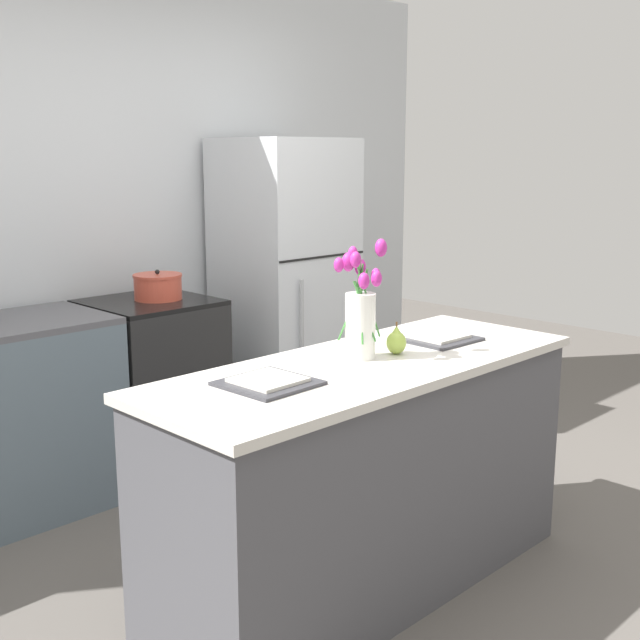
{
  "coord_description": "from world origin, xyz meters",
  "views": [
    {
      "loc": [
        -2.15,
        -1.9,
        1.65
      ],
      "look_at": [
        0.0,
        0.25,
        1.02
      ],
      "focal_mm": 45.0,
      "sensor_mm": 36.0,
      "label": 1
    }
  ],
  "objects_px": {
    "refrigerator": "(285,287)",
    "cooking_pot": "(158,287)",
    "plate_setting_left": "(268,382)",
    "plate_setting_right": "(437,338)",
    "pear_figurine": "(397,342)",
    "stove_range": "(153,385)",
    "flower_vase": "(361,312)"
  },
  "relations": [
    {
      "from": "plate_setting_left",
      "to": "stove_range",
      "type": "bearing_deg",
      "value": 70.27
    },
    {
      "from": "stove_range",
      "to": "flower_vase",
      "type": "xyz_separation_m",
      "value": [
        -0.08,
        -1.54,
        0.62
      ]
    },
    {
      "from": "refrigerator",
      "to": "cooking_pot",
      "type": "distance_m",
      "value": 0.91
    },
    {
      "from": "refrigerator",
      "to": "cooking_pot",
      "type": "relative_size",
      "value": 6.91
    },
    {
      "from": "refrigerator",
      "to": "pear_figurine",
      "type": "distance_m",
      "value": 1.83
    },
    {
      "from": "refrigerator",
      "to": "plate_setting_left",
      "type": "distance_m",
      "value": 2.18
    },
    {
      "from": "refrigerator",
      "to": "cooking_pot",
      "type": "bearing_deg",
      "value": -179.26
    },
    {
      "from": "stove_range",
      "to": "pear_figurine",
      "type": "xyz_separation_m",
      "value": [
        0.06,
        -1.6,
        0.49
      ]
    },
    {
      "from": "plate_setting_left",
      "to": "cooking_pot",
      "type": "xyz_separation_m",
      "value": [
        0.61,
        1.56,
        0.07
      ]
    },
    {
      "from": "stove_range",
      "to": "pear_figurine",
      "type": "bearing_deg",
      "value": -87.76
    },
    {
      "from": "plate_setting_left",
      "to": "plate_setting_right",
      "type": "distance_m",
      "value": 0.92
    },
    {
      "from": "pear_figurine",
      "to": "plate_setting_left",
      "type": "distance_m",
      "value": 0.63
    },
    {
      "from": "refrigerator",
      "to": "plate_setting_right",
      "type": "bearing_deg",
      "value": -110.53
    },
    {
      "from": "flower_vase",
      "to": "cooking_pot",
      "type": "relative_size",
      "value": 1.76
    },
    {
      "from": "stove_range",
      "to": "flower_vase",
      "type": "distance_m",
      "value": 1.67
    },
    {
      "from": "refrigerator",
      "to": "plate_setting_right",
      "type": "distance_m",
      "value": 1.68
    },
    {
      "from": "pear_figurine",
      "to": "plate_setting_left",
      "type": "xyz_separation_m",
      "value": [
        -0.63,
        0.03,
        -0.04
      ]
    },
    {
      "from": "refrigerator",
      "to": "stove_range",
      "type": "bearing_deg",
      "value": -179.96
    },
    {
      "from": "flower_vase",
      "to": "plate_setting_left",
      "type": "bearing_deg",
      "value": -177.03
    },
    {
      "from": "stove_range",
      "to": "refrigerator",
      "type": "xyz_separation_m",
      "value": [
        0.95,
        0.0,
        0.41
      ]
    },
    {
      "from": "plate_setting_left",
      "to": "cooking_pot",
      "type": "height_order",
      "value": "cooking_pot"
    },
    {
      "from": "flower_vase",
      "to": "pear_figurine",
      "type": "height_order",
      "value": "flower_vase"
    },
    {
      "from": "plate_setting_left",
      "to": "plate_setting_right",
      "type": "xyz_separation_m",
      "value": [
        0.92,
        0.0,
        0.0
      ]
    },
    {
      "from": "plate_setting_right",
      "to": "cooking_pot",
      "type": "xyz_separation_m",
      "value": [
        -0.31,
        1.56,
        0.07
      ]
    },
    {
      "from": "flower_vase",
      "to": "cooking_pot",
      "type": "bearing_deg",
      "value": 85.17
    },
    {
      "from": "refrigerator",
      "to": "cooking_pot",
      "type": "xyz_separation_m",
      "value": [
        -0.9,
        -0.01,
        0.11
      ]
    },
    {
      "from": "refrigerator",
      "to": "plate_setting_left",
      "type": "bearing_deg",
      "value": -133.95
    },
    {
      "from": "stove_range",
      "to": "cooking_pot",
      "type": "relative_size",
      "value": 3.61
    },
    {
      "from": "plate_setting_right",
      "to": "flower_vase",
      "type": "bearing_deg",
      "value": 176.77
    },
    {
      "from": "refrigerator",
      "to": "plate_setting_left",
      "type": "relative_size",
      "value": 6.01
    },
    {
      "from": "plate_setting_right",
      "to": "stove_range",
      "type": "bearing_deg",
      "value": 103.01
    },
    {
      "from": "plate_setting_left",
      "to": "refrigerator",
      "type": "bearing_deg",
      "value": 46.05
    }
  ]
}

